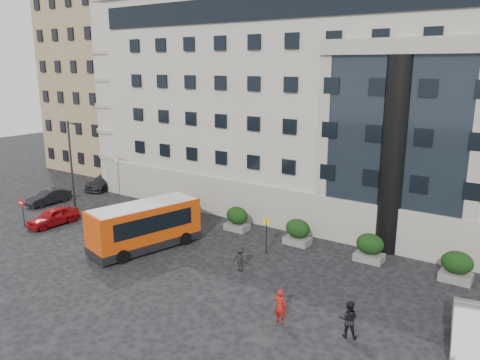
% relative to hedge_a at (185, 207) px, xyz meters
% --- Properties ---
extents(ground, '(120.00, 120.00, 0.00)m').
position_rel_hedge_a_xyz_m(ground, '(4.00, -7.80, -0.93)').
color(ground, black).
rests_on(ground, ground).
extents(civic_building, '(44.00, 24.00, 18.00)m').
position_rel_hedge_a_xyz_m(civic_building, '(10.00, 14.20, 8.07)').
color(civic_building, '#A59E92').
rests_on(civic_building, ground).
extents(entrance_column, '(1.80, 1.80, 13.00)m').
position_rel_hedge_a_xyz_m(entrance_column, '(16.00, 2.50, 5.57)').
color(entrance_column, black).
rests_on(entrance_column, ground).
extents(apartment_near, '(14.00, 14.00, 20.00)m').
position_rel_hedge_a_xyz_m(apartment_near, '(-20.00, 12.20, 9.07)').
color(apartment_near, '#89754F').
rests_on(apartment_near, ground).
extents(apartment_far, '(13.00, 13.00, 22.00)m').
position_rel_hedge_a_xyz_m(apartment_far, '(-23.00, 30.20, 10.07)').
color(apartment_far, brown).
rests_on(apartment_far, ground).
extents(hedge_a, '(1.80, 1.26, 1.84)m').
position_rel_hedge_a_xyz_m(hedge_a, '(0.00, 0.00, 0.00)').
color(hedge_a, '#5E5E5B').
rests_on(hedge_a, ground).
extents(hedge_b, '(1.80, 1.26, 1.84)m').
position_rel_hedge_a_xyz_m(hedge_b, '(5.20, 0.00, 0.00)').
color(hedge_b, '#5E5E5B').
rests_on(hedge_b, ground).
extents(hedge_c, '(1.80, 1.26, 1.84)m').
position_rel_hedge_a_xyz_m(hedge_c, '(10.40, 0.00, 0.00)').
color(hedge_c, '#5E5E5B').
rests_on(hedge_c, ground).
extents(hedge_d, '(1.80, 1.26, 1.84)m').
position_rel_hedge_a_xyz_m(hedge_d, '(15.60, 0.00, 0.00)').
color(hedge_d, '#5E5E5B').
rests_on(hedge_d, ground).
extents(hedge_e, '(1.80, 1.26, 1.84)m').
position_rel_hedge_a_xyz_m(hedge_e, '(20.80, 0.00, 0.00)').
color(hedge_e, '#5E5E5B').
rests_on(hedge_e, ground).
extents(street_lamp, '(1.16, 0.18, 8.00)m').
position_rel_hedge_a_xyz_m(street_lamp, '(-7.94, -4.80, 3.44)').
color(street_lamp, '#262628').
rests_on(street_lamp, ground).
extents(bus_stop_sign, '(0.50, 0.08, 2.52)m').
position_rel_hedge_a_xyz_m(bus_stop_sign, '(9.50, -2.80, 0.80)').
color(bus_stop_sign, '#262628').
rests_on(bus_stop_sign, ground).
extents(no_entry_sign, '(0.64, 0.16, 2.32)m').
position_rel_hedge_a_xyz_m(no_entry_sign, '(-9.00, -8.84, 0.72)').
color(no_entry_sign, '#262628').
rests_on(no_entry_sign, ground).
extents(minibus, '(4.46, 8.03, 3.18)m').
position_rel_hedge_a_xyz_m(minibus, '(2.06, -6.59, 0.82)').
color(minibus, '#C23D09').
rests_on(minibus, ground).
extents(red_truck, '(2.91, 5.38, 2.77)m').
position_rel_hedge_a_xyz_m(red_truck, '(-11.23, 8.97, 0.49)').
color(red_truck, '#99130B').
rests_on(red_truck, ground).
extents(parked_car_a, '(1.80, 4.18, 1.40)m').
position_rel_hedge_a_xyz_m(parked_car_a, '(-7.50, -7.24, -0.23)').
color(parked_car_a, '#990B0E').
rests_on(parked_car_a, ground).
extents(parked_car_b, '(1.48, 4.03, 1.32)m').
position_rel_hedge_a_xyz_m(parked_car_b, '(-12.94, -3.96, -0.27)').
color(parked_car_b, black).
rests_on(parked_car_b, ground).
extents(parked_car_c, '(2.86, 5.64, 1.57)m').
position_rel_hedge_a_xyz_m(parked_car_c, '(-13.00, 2.92, -0.14)').
color(parked_car_c, black).
rests_on(parked_car_c, ground).
extents(parked_car_d, '(3.07, 5.50, 1.45)m').
position_rel_hedge_a_xyz_m(parked_car_d, '(-12.24, 6.70, -0.20)').
color(parked_car_d, black).
rests_on(parked_car_d, ground).
extents(white_taxi, '(2.53, 5.19, 1.64)m').
position_rel_hedge_a_xyz_m(white_taxi, '(22.67, -6.80, -0.11)').
color(white_taxi, silver).
rests_on(white_taxi, ground).
extents(pedestrian_a, '(0.67, 0.46, 1.76)m').
position_rel_hedge_a_xyz_m(pedestrian_a, '(14.51, -9.78, -0.05)').
color(pedestrian_a, '#A11510').
rests_on(pedestrian_a, ground).
extents(pedestrian_b, '(1.05, 0.92, 1.82)m').
position_rel_hedge_a_xyz_m(pedestrian_b, '(17.75, -9.10, -0.02)').
color(pedestrian_b, black).
rests_on(pedestrian_b, ground).
extents(pedestrian_c, '(1.03, 0.62, 1.56)m').
position_rel_hedge_a_xyz_m(pedestrian_c, '(9.55, -5.96, -0.15)').
color(pedestrian_c, black).
rests_on(pedestrian_c, ground).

